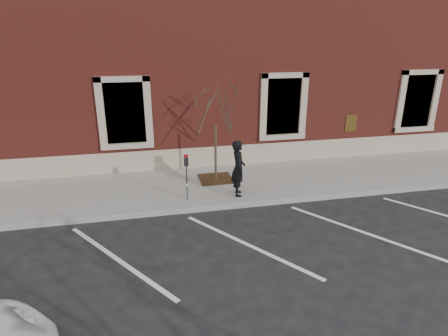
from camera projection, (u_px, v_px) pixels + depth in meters
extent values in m
plane|color=#28282B|center=(228.00, 208.00, 11.57)|extent=(120.00, 120.00, 0.00)
cube|color=gray|center=(217.00, 185.00, 13.15)|extent=(40.00, 3.50, 0.15)
cube|color=#9E9E99|center=(228.00, 206.00, 11.50)|extent=(40.00, 0.12, 0.15)
cube|color=maroon|center=(191.00, 58.00, 17.35)|extent=(40.00, 8.50, 8.00)
cube|color=tan|center=(208.00, 157.00, 14.63)|extent=(40.00, 0.06, 0.80)
cube|color=black|center=(125.00, 112.00, 13.51)|extent=(1.40, 0.30, 2.20)
cube|color=tan|center=(128.00, 146.00, 13.76)|extent=(1.90, 0.20, 0.20)
cube|color=black|center=(282.00, 106.00, 14.72)|extent=(1.40, 0.30, 2.20)
cube|color=tan|center=(282.00, 137.00, 14.96)|extent=(1.90, 0.20, 0.20)
cube|color=black|center=(415.00, 101.00, 15.92)|extent=(1.40, 0.30, 2.20)
cube|color=tan|center=(413.00, 129.00, 16.17)|extent=(1.90, 0.20, 0.20)
imported|color=black|center=(238.00, 168.00, 11.85)|extent=(0.53, 0.72, 1.81)
cylinder|color=#595B60|center=(187.00, 183.00, 11.62)|extent=(0.05, 0.05, 1.12)
cube|color=black|center=(186.00, 161.00, 11.38)|extent=(0.13, 0.10, 0.29)
cube|color=#A60B1A|center=(186.00, 156.00, 11.32)|extent=(0.12, 0.10, 0.07)
cube|color=white|center=(187.00, 185.00, 11.59)|extent=(0.06, 0.00, 0.08)
cube|color=#402714|center=(216.00, 179.00, 13.44)|extent=(1.17, 1.17, 0.03)
cylinder|color=#403727|center=(216.00, 153.00, 13.12)|extent=(0.09, 0.09, 1.97)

